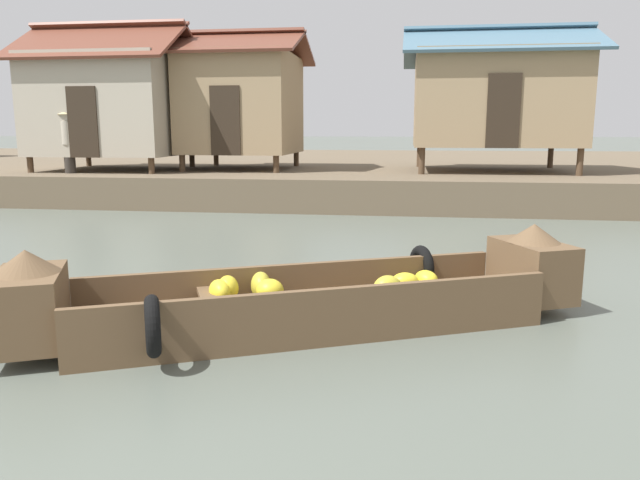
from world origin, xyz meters
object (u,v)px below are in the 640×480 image
(banana_boat, at_px, (311,297))
(vendor_person, at_px, (68,138))
(stilt_house_mid_right, at_px, (494,98))
(stilt_house_mid_left, at_px, (242,102))
(stilt_house_left, at_px, (113,104))

(banana_boat, relative_size, vendor_person, 3.30)
(stilt_house_mid_right, height_order, vendor_person, stilt_house_mid_right)
(stilt_house_mid_left, bearing_deg, stilt_house_left, -166.94)
(vendor_person, bearing_deg, stilt_house_mid_right, 12.81)
(stilt_house_left, height_order, vendor_person, stilt_house_left)
(stilt_house_mid_left, xyz_separation_m, vendor_person, (-4.05, -2.38, -0.99))
(banana_boat, distance_m, stilt_house_left, 13.26)
(banana_boat, height_order, stilt_house_mid_left, stilt_house_mid_left)
(banana_boat, distance_m, stilt_house_mid_right, 12.41)
(stilt_house_left, distance_m, stilt_house_mid_left, 3.62)
(banana_boat, relative_size, stilt_house_left, 1.22)
(stilt_house_left, xyz_separation_m, stilt_house_mid_left, (3.52, 0.82, 0.06))
(banana_boat, bearing_deg, vendor_person, 130.62)
(stilt_house_mid_left, height_order, vendor_person, stilt_house_mid_left)
(stilt_house_left, bearing_deg, stilt_house_mid_left, 13.06)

